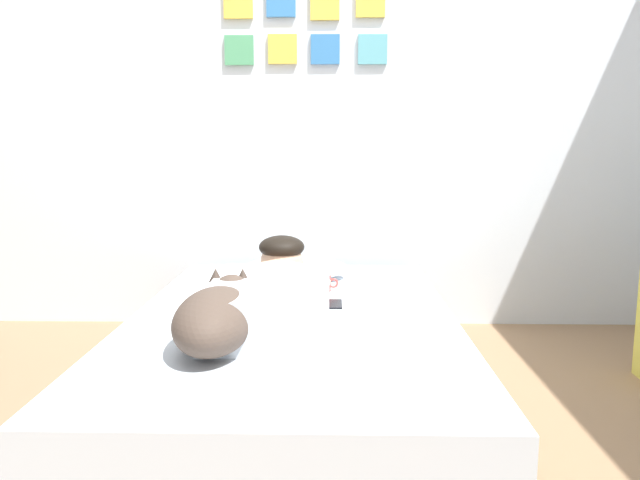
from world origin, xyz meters
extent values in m
plane|color=#8C6B4C|center=(0.00, 0.00, 0.00)|extent=(12.23, 12.23, 0.00)
cube|color=silver|center=(0.00, 1.40, 1.25)|extent=(4.12, 0.10, 2.50)
cube|color=#4C9966|center=(-0.36, 1.34, 1.55)|extent=(0.16, 0.02, 0.16)
cube|color=gold|center=(-0.12, 1.34, 1.55)|extent=(0.16, 0.02, 0.16)
cube|color=#3372B2|center=(0.12, 1.34, 1.55)|extent=(0.16, 0.02, 0.16)
cube|color=#59A5B2|center=(0.38, 1.34, 1.55)|extent=(0.16, 0.02, 0.16)
cube|color=gold|center=(-0.36, 1.34, 1.79)|extent=(0.16, 0.02, 0.16)
cube|color=#3372B2|center=(-0.12, 1.34, 1.80)|extent=(0.16, 0.02, 0.16)
cube|color=gold|center=(0.11, 1.34, 1.78)|extent=(0.16, 0.02, 0.16)
cube|color=gold|center=(0.36, 1.34, 1.80)|extent=(0.16, 0.02, 0.16)
cube|color=#726051|center=(0.01, 0.21, 0.07)|extent=(1.30, 2.08, 0.14)
cube|color=silver|center=(0.01, 0.21, 0.25)|extent=(1.26, 2.02, 0.23)
ellipsoid|color=silver|center=(-0.02, 0.87, 0.43)|extent=(0.52, 0.32, 0.11)
cube|color=silver|center=(-0.06, 0.01, 0.46)|extent=(0.42, 0.64, 0.18)
ellipsoid|color=#D8AD8E|center=(-0.06, 0.35, 0.48)|extent=(0.32, 0.20, 0.16)
sphere|color=#D8AD8E|center=(-0.06, 0.51, 0.52)|extent=(0.19, 0.19, 0.19)
ellipsoid|color=black|center=(-0.06, 0.51, 0.59)|extent=(0.20, 0.20, 0.10)
cylinder|color=#D8AD8E|center=(-0.16, 0.49, 0.45)|extent=(0.23, 0.07, 0.14)
cylinder|color=#D8AD8E|center=(0.04, 0.49, 0.45)|extent=(0.23, 0.07, 0.14)
ellipsoid|color=#4C3D33|center=(-0.22, -0.22, 0.47)|extent=(0.26, 0.48, 0.20)
sphere|color=#4C3D33|center=(-0.21, 0.04, 0.49)|extent=(0.15, 0.15, 0.15)
cone|color=#3D3028|center=(-0.27, 0.06, 0.56)|extent=(0.05, 0.05, 0.05)
cone|color=#3D3028|center=(-0.17, 0.06, 0.56)|extent=(0.05, 0.05, 0.05)
cylinder|color=#D84C47|center=(0.11, 0.61, 0.41)|extent=(0.09, 0.09, 0.07)
torus|color=#D84C47|center=(0.17, 0.61, 0.41)|extent=(0.05, 0.01, 0.05)
cube|color=black|center=(0.17, 0.36, 0.38)|extent=(0.07, 0.14, 0.01)
camera|label=1|loc=(0.16, -2.12, 1.03)|focal=34.26mm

